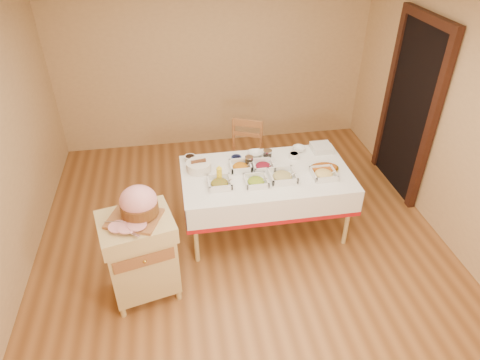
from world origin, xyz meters
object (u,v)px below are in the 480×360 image
(plate_stack, at_px, (321,148))
(brass_platter, at_px, (324,169))
(ham_on_board, at_px, (138,205))
(dining_chair, at_px, (245,157))
(mustard_bottle, at_px, (219,173))
(bread_basket, at_px, (199,166))
(preserve_jar_left, at_px, (249,162))
(dining_table, at_px, (266,185))
(butcher_cart, at_px, (140,253))
(preserve_jar_right, at_px, (267,156))

(plate_stack, distance_m, brass_platter, 0.43)
(ham_on_board, bearing_deg, brass_platter, 18.91)
(dining_chair, distance_m, ham_on_board, 2.04)
(mustard_bottle, xyz_separation_m, brass_platter, (1.15, -0.01, -0.06))
(dining_chair, bearing_deg, bread_basket, -134.03)
(preserve_jar_left, bearing_deg, bread_basket, 179.06)
(ham_on_board, bearing_deg, mustard_bottle, 40.38)
(dining_table, xyz_separation_m, brass_platter, (0.63, -0.06, 0.18))
(butcher_cart, bearing_deg, plate_stack, 28.13)
(mustard_bottle, distance_m, bread_basket, 0.30)
(dining_chair, distance_m, plate_stack, 1.00)
(plate_stack, relative_size, brass_platter, 0.70)
(preserve_jar_left, bearing_deg, butcher_cart, -142.33)
(plate_stack, bearing_deg, mustard_bottle, -161.89)
(butcher_cart, relative_size, plate_stack, 3.99)
(plate_stack, bearing_deg, bread_basket, -172.63)
(bread_basket, bearing_deg, butcher_cart, -124.52)
(preserve_jar_right, distance_m, brass_platter, 0.64)
(bread_basket, bearing_deg, ham_on_board, -123.56)
(dining_table, bearing_deg, butcher_cart, -150.80)
(dining_table, bearing_deg, plate_stack, 26.11)
(preserve_jar_left, bearing_deg, plate_stack, 12.36)
(preserve_jar_right, bearing_deg, bread_basket, -174.61)
(dining_chair, height_order, preserve_jar_left, dining_chair)
(butcher_cart, height_order, mustard_bottle, mustard_bottle)
(mustard_bottle, relative_size, plate_stack, 0.80)
(preserve_jar_left, bearing_deg, preserve_jar_right, 20.14)
(mustard_bottle, relative_size, bread_basket, 0.67)
(dining_chair, bearing_deg, preserve_jar_left, -96.18)
(preserve_jar_left, height_order, mustard_bottle, mustard_bottle)
(mustard_bottle, bearing_deg, ham_on_board, -139.62)
(dining_table, distance_m, brass_platter, 0.66)
(dining_chair, height_order, brass_platter, dining_chair)
(dining_chair, bearing_deg, butcher_cart, -128.73)
(preserve_jar_right, bearing_deg, mustard_bottle, -153.05)
(dining_table, bearing_deg, bread_basket, 166.24)
(mustard_bottle, xyz_separation_m, plate_stack, (1.26, 0.41, -0.05))
(preserve_jar_left, height_order, brass_platter, preserve_jar_left)
(dining_table, distance_m, preserve_jar_left, 0.31)
(mustard_bottle, bearing_deg, preserve_jar_left, 30.86)
(bread_basket, xyz_separation_m, brass_platter, (1.34, -0.23, -0.03))
(dining_table, bearing_deg, preserve_jar_left, 133.82)
(dining_table, relative_size, preserve_jar_left, 15.27)
(dining_table, height_order, preserve_jar_left, preserve_jar_left)
(butcher_cart, bearing_deg, bread_basket, 55.48)
(ham_on_board, xyz_separation_m, preserve_jar_left, (1.15, 0.88, -0.22))
(plate_stack, height_order, brass_platter, plate_stack)
(preserve_jar_left, bearing_deg, dining_chair, 83.82)
(butcher_cart, bearing_deg, dining_table, 29.20)
(preserve_jar_right, height_order, bread_basket, preserve_jar_right)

